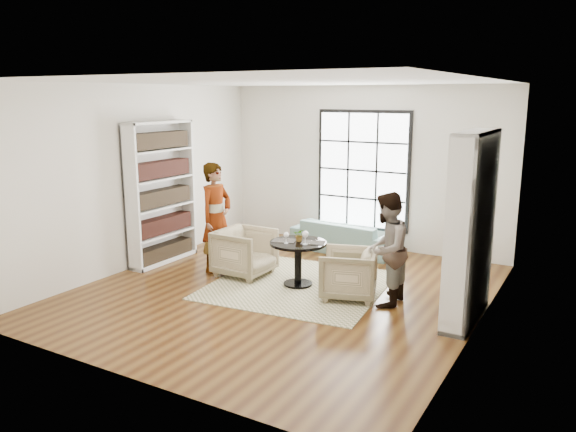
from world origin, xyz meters
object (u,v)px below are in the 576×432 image
Objects in this scene: wine_glass_right at (305,235)px; sofa at (345,236)px; armchair_right at (348,274)px; person_left at (216,217)px; person_right at (386,250)px; pedestal_table at (298,254)px; flower_centerpiece at (300,235)px; armchair_left at (245,252)px; wine_glass_left at (286,235)px.

sofa is at bearing 99.06° from wine_glass_right.
armchair_right is 2.45m from person_left.
person_right is (0.55, 0.00, 0.43)m from armchair_right.
person_right reaches higher than sofa.
person_right reaches higher than pedestal_table.
wine_glass_right is at bearing -37.22° from flower_centerpiece.
wine_glass_left is (0.87, -0.18, 0.43)m from armchair_left.
armchair_left is 4.02× the size of wine_glass_right.
armchair_left is 4.83× the size of wine_glass_left.
sofa is 2.43m from armchair_right.
wine_glass_right reaches higher than wine_glass_left.
flower_centerpiece is at bearing -116.18° from armchair_right.
sofa is at bearing 91.92° from wine_glass_left.
person_left reaches higher than wine_glass_left.
person_right is (2.93, -0.10, -0.11)m from person_left.
person_left is 9.17× the size of flower_centerpiece.
wine_glass_left reaches higher than armchair_right.
person_left is at bearing 172.57° from wine_glass_left.
armchair_left is (-0.97, 0.01, -0.12)m from pedestal_table.
armchair_right is 0.97m from flower_centerpiece.
sofa is 11.28× the size of wine_glass_left.
armchair_right is 0.70m from person_right.
sofa is at bearing -146.48° from person_right.
sofa is at bearing -20.12° from armchair_left.
wine_glass_left is 0.24m from flower_centerpiece.
wine_glass_left is at bearing -102.93° from armchair_right.
person_right is at bearing 130.60° from sofa.
pedestal_table is 0.98m from armchair_left.
armchair_left is 0.53× the size of person_right.
person_left is 2.94m from person_right.
pedestal_table is 1.10× the size of armchair_right.
armchair_right is at bearing -6.04° from pedestal_table.
person_right reaches higher than wine_glass_right.
person_right is at bearing -91.93° from armchair_left.
armchair_left is 4.29× the size of flower_centerpiece.
wine_glass_left is (-0.11, -0.17, 0.31)m from pedestal_table.
pedestal_table is at bearing -90.21° from armchair_left.
armchair_right is (1.05, -2.19, 0.07)m from sofa.
armchair_right is at bearing -92.54° from person_right.
armchair_left reaches higher than sofa.
person_left reaches higher than sofa.
person_left is at bearing 179.49° from pedestal_table.
person_left is 8.60× the size of wine_glass_right.
flower_centerpiece is (-0.16, 0.12, -0.05)m from wine_glass_right.
person_left is (-2.38, 0.10, 0.54)m from armchair_right.
armchair_right reaches higher than pedestal_table.
armchair_right is (0.86, -0.09, -0.15)m from pedestal_table.
pedestal_table is 1.44m from person_right.
person_right reaches higher than flower_centerpiece.
sofa is 2.33m from wine_glass_left.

